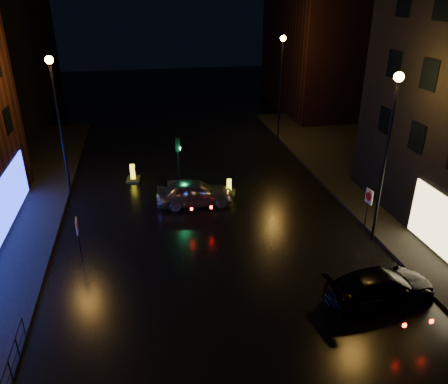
{
  "coord_description": "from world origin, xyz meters",
  "views": [
    {
      "loc": [
        -3.24,
        -11.3,
        11.63
      ],
      "look_at": [
        0.36,
        7.18,
        2.8
      ],
      "focal_mm": 35.0,
      "sensor_mm": 36.0,
      "label": 1
    }
  ],
  "objects_px": {
    "bollard_far": "(133,177)",
    "bollard_near": "(229,191)",
    "road_sign_left": "(77,230)",
    "road_sign_right": "(369,200)",
    "dark_sedan": "(381,286)",
    "silver_hatchback": "(195,193)",
    "traffic_signal": "(179,182)"
  },
  "relations": [
    {
      "from": "bollard_far",
      "to": "bollard_near",
      "type": "bearing_deg",
      "value": -22.33
    },
    {
      "from": "road_sign_left",
      "to": "road_sign_right",
      "type": "height_order",
      "value": "road_sign_right"
    },
    {
      "from": "bollard_far",
      "to": "road_sign_right",
      "type": "relative_size",
      "value": 0.58
    },
    {
      "from": "bollard_near",
      "to": "bollard_far",
      "type": "xyz_separation_m",
      "value": [
        -5.84,
        3.31,
        0.03
      ]
    },
    {
      "from": "dark_sedan",
      "to": "bollard_near",
      "type": "xyz_separation_m",
      "value": [
        -3.96,
        11.17,
        -0.47
      ]
    },
    {
      "from": "dark_sedan",
      "to": "road_sign_left",
      "type": "relative_size",
      "value": 2.13
    },
    {
      "from": "road_sign_left",
      "to": "bollard_far",
      "type": "bearing_deg",
      "value": 71.45
    },
    {
      "from": "bollard_near",
      "to": "road_sign_left",
      "type": "height_order",
      "value": "road_sign_left"
    },
    {
      "from": "bollard_far",
      "to": "silver_hatchback",
      "type": "bearing_deg",
      "value": -43.29
    },
    {
      "from": "silver_hatchback",
      "to": "bollard_far",
      "type": "distance_m",
      "value": 5.65
    },
    {
      "from": "traffic_signal",
      "to": "road_sign_left",
      "type": "bearing_deg",
      "value": -126.59
    },
    {
      "from": "traffic_signal",
      "to": "bollard_far",
      "type": "bearing_deg",
      "value": 144.67
    },
    {
      "from": "traffic_signal",
      "to": "road_sign_right",
      "type": "xyz_separation_m",
      "value": [
        9.1,
        -6.98,
        1.24
      ]
    },
    {
      "from": "bollard_far",
      "to": "road_sign_left",
      "type": "xyz_separation_m",
      "value": [
        -2.41,
        -9.18,
        1.41
      ]
    },
    {
      "from": "dark_sedan",
      "to": "bollard_near",
      "type": "bearing_deg",
      "value": 11.95
    },
    {
      "from": "road_sign_left",
      "to": "road_sign_right",
      "type": "relative_size",
      "value": 0.95
    },
    {
      "from": "silver_hatchback",
      "to": "bollard_far",
      "type": "bearing_deg",
      "value": 41.66
    },
    {
      "from": "bollard_far",
      "to": "dark_sedan",
      "type": "bearing_deg",
      "value": -48.69
    },
    {
      "from": "dark_sedan",
      "to": "bollard_near",
      "type": "relative_size",
      "value": 3.71
    },
    {
      "from": "road_sign_left",
      "to": "dark_sedan",
      "type": "bearing_deg",
      "value": -27.28
    },
    {
      "from": "road_sign_left",
      "to": "silver_hatchback",
      "type": "bearing_deg",
      "value": 35.07
    },
    {
      "from": "traffic_signal",
      "to": "bollard_far",
      "type": "relative_size",
      "value": 2.55
    },
    {
      "from": "dark_sedan",
      "to": "road_sign_right",
      "type": "bearing_deg",
      "value": -29.34
    },
    {
      "from": "dark_sedan",
      "to": "road_sign_right",
      "type": "xyz_separation_m",
      "value": [
        2.18,
        5.46,
        1.06
      ]
    },
    {
      "from": "dark_sedan",
      "to": "bollard_far",
      "type": "relative_size",
      "value": 3.47
    },
    {
      "from": "bollard_near",
      "to": "road_sign_right",
      "type": "xyz_separation_m",
      "value": [
        6.14,
        -5.71,
        1.53
      ]
    },
    {
      "from": "bollard_near",
      "to": "road_sign_left",
      "type": "xyz_separation_m",
      "value": [
        -8.26,
        -5.87,
        1.44
      ]
    },
    {
      "from": "dark_sedan",
      "to": "road_sign_right",
      "type": "height_order",
      "value": "road_sign_right"
    },
    {
      "from": "traffic_signal",
      "to": "silver_hatchback",
      "type": "relative_size",
      "value": 0.77
    },
    {
      "from": "road_sign_left",
      "to": "road_sign_right",
      "type": "distance_m",
      "value": 14.39
    },
    {
      "from": "traffic_signal",
      "to": "road_sign_left",
      "type": "relative_size",
      "value": 1.56
    },
    {
      "from": "bollard_near",
      "to": "road_sign_right",
      "type": "distance_m",
      "value": 8.52
    }
  ]
}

